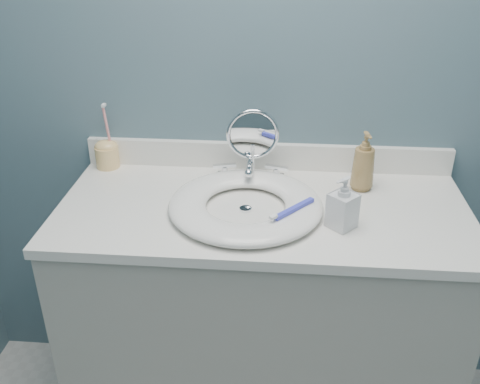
# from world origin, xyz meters

# --- Properties ---
(back_wall) EXTENTS (2.20, 0.02, 2.40)m
(back_wall) POSITION_xyz_m (0.00, 1.25, 1.20)
(back_wall) COLOR slate
(back_wall) RESTS_ON ground
(vanity_cabinet) EXTENTS (1.20, 0.55, 0.85)m
(vanity_cabinet) POSITION_xyz_m (0.00, 0.97, 0.42)
(vanity_cabinet) COLOR #ABA89C
(vanity_cabinet) RESTS_ON ground
(countertop) EXTENTS (1.22, 0.57, 0.03)m
(countertop) POSITION_xyz_m (0.00, 0.97, 0.86)
(countertop) COLOR white
(countertop) RESTS_ON vanity_cabinet
(backsplash) EXTENTS (1.22, 0.02, 0.09)m
(backsplash) POSITION_xyz_m (0.00, 1.24, 0.93)
(backsplash) COLOR white
(backsplash) RESTS_ON countertop
(basin) EXTENTS (0.45, 0.45, 0.04)m
(basin) POSITION_xyz_m (-0.05, 0.94, 0.90)
(basin) COLOR white
(basin) RESTS_ON countertop
(drain) EXTENTS (0.04, 0.04, 0.01)m
(drain) POSITION_xyz_m (-0.05, 0.94, 0.88)
(drain) COLOR silver
(drain) RESTS_ON countertop
(faucet) EXTENTS (0.25, 0.13, 0.07)m
(faucet) POSITION_xyz_m (-0.05, 1.14, 0.91)
(faucet) COLOR silver
(faucet) RESTS_ON countertop
(makeup_mirror) EXTENTS (0.17, 0.09, 0.25)m
(makeup_mirror) POSITION_xyz_m (-0.04, 1.14, 1.01)
(makeup_mirror) COLOR silver
(makeup_mirror) RESTS_ON countertop
(soap_bottle_amber) EXTENTS (0.08, 0.08, 0.19)m
(soap_bottle_amber) POSITION_xyz_m (0.30, 1.11, 0.97)
(soap_bottle_amber) COLOR olive
(soap_bottle_amber) RESTS_ON countertop
(soap_bottle_clear) EXTENTS (0.10, 0.10, 0.15)m
(soap_bottle_clear) POSITION_xyz_m (0.22, 0.88, 0.96)
(soap_bottle_clear) COLOR silver
(soap_bottle_clear) RESTS_ON countertop
(toothbrush_holder) EXTENTS (0.08, 0.08, 0.23)m
(toothbrush_holder) POSITION_xyz_m (-0.54, 1.20, 0.93)
(toothbrush_holder) COLOR #F7CA7B
(toothbrush_holder) RESTS_ON countertop
(toothbrush_lying) EXTENTS (0.13, 0.14, 0.02)m
(toothbrush_lying) POSITION_xyz_m (0.09, 0.88, 0.92)
(toothbrush_lying) COLOR #3C43D6
(toothbrush_lying) RESTS_ON basin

